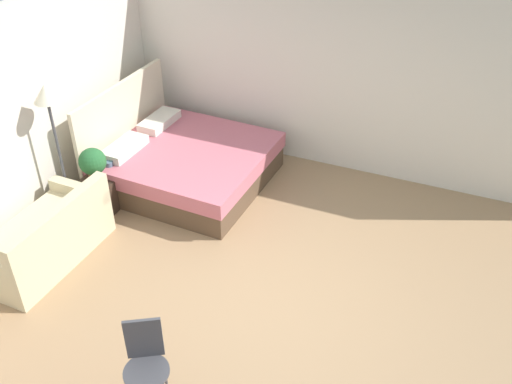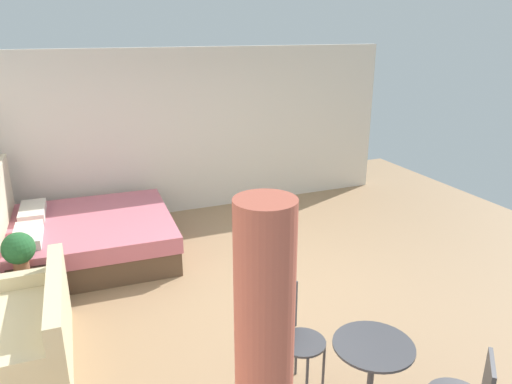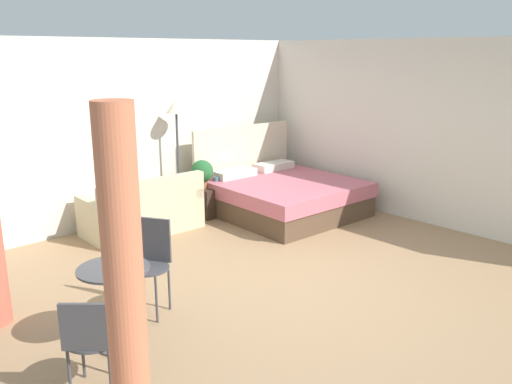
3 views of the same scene
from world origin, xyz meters
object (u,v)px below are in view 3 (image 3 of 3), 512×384
(bed, at_px, (281,194))
(couch, at_px, (143,213))
(floor_lamp, at_px, (176,118))
(balcony_table, at_px, (115,292))
(cafe_chair_near_window, at_px, (90,337))
(vase, at_px, (216,181))
(cafe_chair_near_couch, at_px, (152,257))
(potted_plant, at_px, (202,172))
(nightstand, at_px, (210,201))

(bed, relative_size, couch, 1.35)
(floor_lamp, xyz_separation_m, balcony_table, (-2.63, -2.81, -1.02))
(balcony_table, xyz_separation_m, cafe_chair_near_window, (-0.48, -0.51, -0.02))
(vase, bearing_deg, cafe_chair_near_couch, -139.80)
(bed, xyz_separation_m, potted_plant, (-1.01, 0.72, 0.39))
(vase, distance_m, balcony_table, 3.97)
(vase, bearing_deg, floor_lamp, 144.24)
(vase, bearing_deg, bed, -39.56)
(floor_lamp, relative_size, balcony_table, 2.46)
(floor_lamp, relative_size, cafe_chair_near_couch, 1.94)
(couch, distance_m, nightstand, 1.20)
(potted_plant, distance_m, balcony_table, 3.85)
(floor_lamp, bearing_deg, nightstand, -42.06)
(balcony_table, bearing_deg, vase, 38.54)
(vase, distance_m, cafe_chair_near_window, 4.66)
(floor_lamp, bearing_deg, cafe_chair_near_window, -133.17)
(nightstand, height_order, vase, vase)
(couch, distance_m, balcony_table, 3.07)
(potted_plant, relative_size, cafe_chair_near_window, 0.54)
(floor_lamp, relative_size, cafe_chair_near_window, 2.25)
(vase, xyz_separation_m, balcony_table, (-3.10, -2.47, -0.02))
(nightstand, xyz_separation_m, potted_plant, (-0.10, 0.05, 0.47))
(cafe_chair_near_couch, bearing_deg, balcony_table, -149.23)
(balcony_table, bearing_deg, cafe_chair_near_window, -133.41)
(vase, height_order, floor_lamp, floor_lamp)
(nightstand, relative_size, cafe_chair_near_window, 0.56)
(bed, height_order, balcony_table, bed)
(couch, xyz_separation_m, nightstand, (1.20, 0.01, -0.06))
(couch, bearing_deg, cafe_chair_near_couch, -119.06)
(nightstand, height_order, cafe_chair_near_window, cafe_chair_near_window)
(nightstand, xyz_separation_m, balcony_table, (-2.98, -2.49, 0.28))
(potted_plant, xyz_separation_m, cafe_chair_near_window, (-3.36, -3.05, -0.21))
(nightstand, xyz_separation_m, floor_lamp, (-0.35, 0.32, 1.30))
(couch, height_order, balcony_table, couch)
(bed, height_order, potted_plant, bed)
(bed, distance_m, floor_lamp, 2.02)
(potted_plant, bearing_deg, balcony_table, -138.60)
(nightstand, bearing_deg, cafe_chair_near_window, -139.08)
(cafe_chair_near_window, bearing_deg, bed, 28.01)
(bed, distance_m, potted_plant, 1.30)
(bed, relative_size, potted_plant, 5.04)
(balcony_table, bearing_deg, cafe_chair_near_couch, 30.77)
(nightstand, bearing_deg, couch, -179.75)
(cafe_chair_near_couch, bearing_deg, potted_plant, 43.74)
(potted_plant, xyz_separation_m, floor_lamp, (-0.25, 0.27, 0.83))
(vase, relative_size, floor_lamp, 0.08)
(potted_plant, height_order, balcony_table, potted_plant)
(potted_plant, height_order, vase, potted_plant)
(bed, height_order, nightstand, bed)
(nightstand, relative_size, floor_lamp, 0.25)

